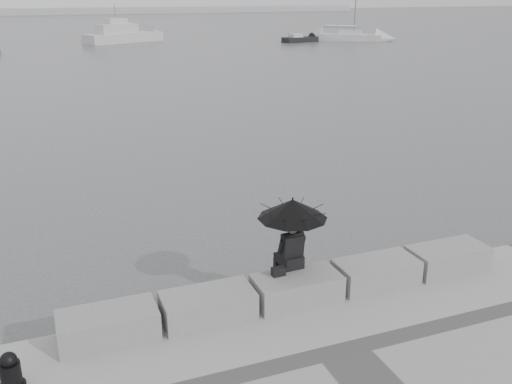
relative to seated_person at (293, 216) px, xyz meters
name	(u,v)px	position (x,y,z in m)	size (l,w,h in m)	color
ground	(286,312)	(-0.06, 0.08, -2.03)	(360.00, 360.00, 0.00)	#46484B
stone_block_far_left	(108,326)	(-3.46, -0.37, -1.28)	(1.60, 0.80, 0.50)	slate
stone_block_left	(208,306)	(-1.76, -0.37, -1.28)	(1.60, 0.80, 0.50)	slate
stone_block_centre	(297,288)	(-0.06, -0.37, -1.28)	(1.60, 0.80, 0.50)	slate
stone_block_right	(376,272)	(1.64, -0.37, -1.28)	(1.60, 0.80, 0.50)	slate
stone_block_far_right	(447,258)	(3.34, -0.37, -1.28)	(1.60, 0.80, 0.50)	slate
seated_person	(293,216)	(0.00, 0.00, 0.00)	(1.30, 1.30, 1.39)	black
bag	(278,271)	(-0.37, -0.22, -0.95)	(0.25, 0.14, 0.16)	black
mooring_bollard	(11,373)	(-4.93, -1.11, -1.28)	(0.37, 0.37, 0.59)	black
distant_landmass	(5,12)	(-8.20, 154.59, -1.13)	(180.00, 8.00, 2.80)	#A4A7A9
sailboat_right	(350,36)	(33.45, 55.19, -1.51)	(7.67, 6.55, 12.90)	silver
motor_cruiser	(124,35)	(6.86, 63.04, -1.14)	(9.98, 6.66, 4.50)	silver
small_motorboat	(300,39)	(26.84, 55.70, -1.71)	(4.69, 2.42, 1.10)	black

